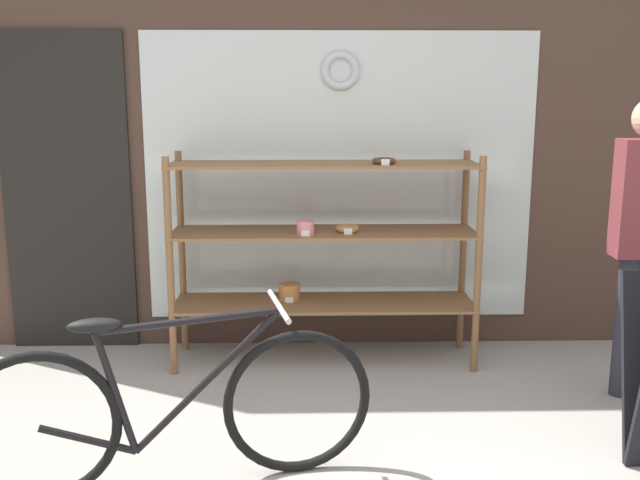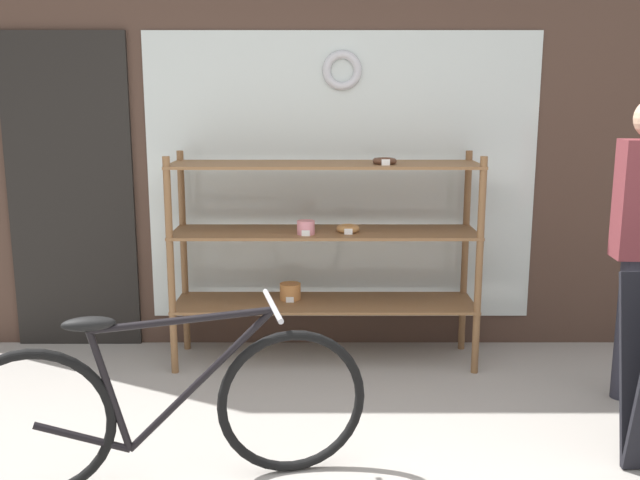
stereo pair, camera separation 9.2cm
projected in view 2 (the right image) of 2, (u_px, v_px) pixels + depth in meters
storefront_facade at (307, 111)px, 4.69m from camera, size 4.96×0.13×3.29m
display_case at (327, 239)px, 4.48m from camera, size 1.91×0.47×1.34m
bicycle at (168, 408)px, 3.10m from camera, size 1.75×0.54×0.81m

